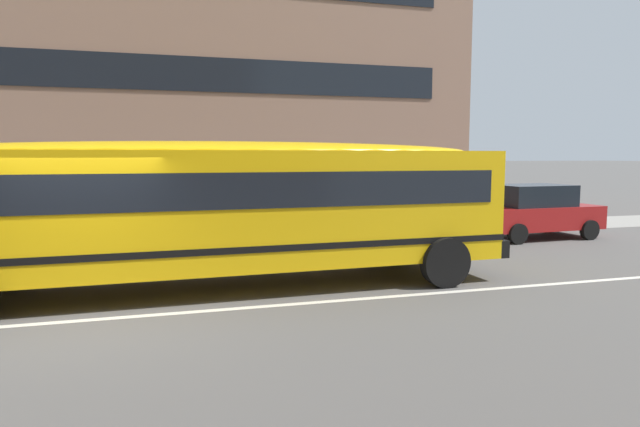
# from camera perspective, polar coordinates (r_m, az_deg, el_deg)

# --- Properties ---
(ground_plane) EXTENTS (400.00, 400.00, 0.00)m
(ground_plane) POSITION_cam_1_polar(r_m,az_deg,el_deg) (9.43, -23.16, -10.08)
(ground_plane) COLOR #54514F
(sidewalk_far) EXTENTS (120.00, 3.00, 0.01)m
(sidewalk_far) POSITION_cam_1_polar(r_m,az_deg,el_deg) (17.24, -20.07, -2.79)
(sidewalk_far) COLOR gray
(sidewalk_far) RESTS_ON ground_plane
(lane_centreline) EXTENTS (110.00, 0.16, 0.01)m
(lane_centreline) POSITION_cam_1_polar(r_m,az_deg,el_deg) (9.43, -23.16, -10.07)
(lane_centreline) COLOR silver
(lane_centreline) RESTS_ON ground_plane
(school_bus) EXTENTS (12.54, 2.97, 2.79)m
(school_bus) POSITION_cam_1_polar(r_m,az_deg,el_deg) (10.61, -11.16, 1.16)
(school_bus) COLOR yellow
(school_bus) RESTS_ON ground_plane
(parked_car_red_near_corner) EXTENTS (3.97, 2.02, 1.64)m
(parked_car_red_near_corner) POSITION_cam_1_polar(r_m,az_deg,el_deg) (18.17, 21.13, 0.27)
(parked_car_red_near_corner) COLOR maroon
(parked_car_red_near_corner) RESTS_ON ground_plane
(apartment_block_far_centre) EXTENTS (20.02, 12.48, 16.50)m
(apartment_block_far_centre) POSITION_cam_1_polar(r_m,az_deg,el_deg) (25.41, -13.86, 18.84)
(apartment_block_far_centre) COLOR #93705B
(apartment_block_far_centre) RESTS_ON ground_plane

